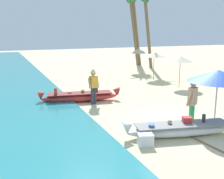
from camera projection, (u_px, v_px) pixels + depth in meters
name	position (u px, v px, depth m)	size (l,w,h in m)	color
ground_plane	(180.00, 122.00, 10.85)	(80.00, 80.00, 0.00)	beige
boat_white_foreground	(182.00, 129.00, 9.41)	(4.12, 1.54, 0.71)	white
boat_red_midground	(80.00, 97.00, 13.83)	(4.07, 1.35, 0.74)	red
person_vendor_hatted	(93.00, 84.00, 13.22)	(0.58, 0.44, 1.69)	#333842
person_tourist_customer	(192.00, 101.00, 10.07)	(0.58, 0.43, 1.72)	green
patio_umbrella_large	(218.00, 76.00, 9.89)	(2.15, 2.15, 2.12)	#B7B7BC
parasol_row_0	(180.00, 59.00, 16.93)	(1.60, 1.60, 1.91)	#8E6B47
parasol_row_1	(154.00, 55.00, 19.68)	(1.60, 1.60, 1.91)	#8E6B47
parasol_row_2	(138.00, 51.00, 22.80)	(1.60, 1.60, 1.91)	#8E6B47
palm_tree_tall_inland	(146.00, 5.00, 24.23)	(3.01, 2.45, 6.93)	brown
palm_tree_leaning_seaward	(131.00, 6.00, 26.07)	(2.84, 2.55, 6.93)	brown
palm_tree_mid_cluster	(134.00, 6.00, 26.16)	(2.70, 2.53, 6.99)	brown
cooler_box	(145.00, 140.00, 8.63)	(0.47, 0.37, 0.37)	silver
paddle	(219.00, 150.00, 8.27)	(0.37, 1.90, 0.05)	#8E6B47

